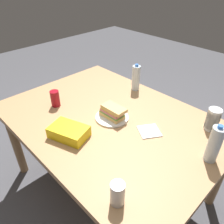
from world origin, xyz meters
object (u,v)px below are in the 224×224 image
object	(u,v)px
dining_table	(110,127)
chip_bag	(69,132)
water_bottle_tall	(214,144)
soda_can_silver	(118,194)
paper_plate	(112,117)
water_bottle_spare	(136,78)
sandwich	(113,112)
soda_can_red	(55,99)
plastic_cup_stack	(213,119)

from	to	relation	value
dining_table	chip_bag	size ratio (longest dim) A/B	6.61
water_bottle_tall	soda_can_silver	size ratio (longest dim) A/B	1.92
paper_plate	chip_bag	xyz separation A→B (m)	(-0.05, -0.32, 0.03)
paper_plate	water_bottle_spare	world-z (taller)	water_bottle_spare
chip_bag	soda_can_silver	xyz separation A→B (m)	(0.53, -0.11, 0.03)
sandwich	soda_can_red	xyz separation A→B (m)	(-0.41, -0.19, 0.01)
paper_plate	water_bottle_tall	xyz separation A→B (m)	(0.65, 0.12, 0.10)
soda_can_red	water_bottle_tall	world-z (taller)	water_bottle_tall
soda_can_red	soda_can_silver	bearing A→B (deg)	-15.26
sandwich	soda_can_silver	xyz separation A→B (m)	(0.48, -0.44, 0.01)
water_bottle_tall	dining_table	bearing A→B (deg)	-169.22
water_bottle_tall	plastic_cup_stack	bearing A→B (deg)	115.12
water_bottle_spare	paper_plate	bearing A→B (deg)	-69.53
dining_table	water_bottle_tall	distance (m)	0.70
water_bottle_tall	water_bottle_spare	bearing A→B (deg)	158.88
plastic_cup_stack	paper_plate	bearing A→B (deg)	-144.53
dining_table	soda_can_red	bearing A→B (deg)	-155.42
paper_plate	chip_bag	world-z (taller)	chip_bag
paper_plate	water_bottle_spare	xyz separation A→B (m)	(-0.16, 0.43, 0.10)
plastic_cup_stack	soda_can_silver	distance (m)	0.81
soda_can_red	water_bottle_spare	xyz separation A→B (m)	(0.25, 0.62, 0.04)
sandwich	paper_plate	bearing A→B (deg)	-152.31
chip_bag	water_bottle_spare	distance (m)	0.77
dining_table	water_bottle_spare	world-z (taller)	water_bottle_spare
plastic_cup_stack	chip_bag	bearing A→B (deg)	-129.28
water_bottle_spare	soda_can_silver	size ratio (longest dim) A/B	1.84
soda_can_red	plastic_cup_stack	world-z (taller)	plastic_cup_stack
dining_table	soda_can_red	world-z (taller)	soda_can_red
water_bottle_spare	soda_can_red	bearing A→B (deg)	-111.70
chip_bag	plastic_cup_stack	size ratio (longest dim) A/B	1.54
plastic_cup_stack	water_bottle_spare	distance (m)	0.69
soda_can_silver	plastic_cup_stack	bearing A→B (deg)	86.74
sandwich	water_bottle_tall	distance (m)	0.66
water_bottle_spare	soda_can_silver	bearing A→B (deg)	-53.32
paper_plate	plastic_cup_stack	xyz separation A→B (m)	(0.53, 0.38, 0.07)
sandwich	soda_can_red	world-z (taller)	soda_can_red
soda_can_red	soda_can_silver	world-z (taller)	same
soda_can_red	water_bottle_spare	distance (m)	0.67
sandwich	chip_bag	bearing A→B (deg)	-98.53
paper_plate	chip_bag	distance (m)	0.33
soda_can_silver	chip_bag	bearing A→B (deg)	168.38
paper_plate	plastic_cup_stack	distance (m)	0.65
water_bottle_tall	plastic_cup_stack	size ratio (longest dim) A/B	1.58
dining_table	soda_can_silver	size ratio (longest dim) A/B	12.45
soda_can_red	chip_bag	bearing A→B (deg)	-20.36
water_bottle_tall	water_bottle_spare	world-z (taller)	water_bottle_tall
chip_bag	plastic_cup_stack	distance (m)	0.91
chip_bag	water_bottle_spare	xyz separation A→B (m)	(-0.11, 0.75, 0.07)
sandwich	water_bottle_tall	xyz separation A→B (m)	(0.65, 0.11, 0.06)
plastic_cup_stack	soda_can_silver	bearing A→B (deg)	-93.26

